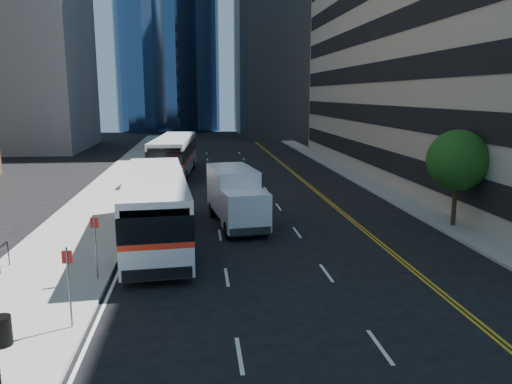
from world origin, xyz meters
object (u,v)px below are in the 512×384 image
bus_front (156,205)px  bus_rear (174,154)px  box_truck (236,196)px  street_tree (458,160)px  trash_can (1,331)px

bus_front → bus_rear: bearing=85.3°
bus_rear → box_truck: (4.08, -17.80, -0.22)m
street_tree → bus_rear: size_ratio=0.39×
street_tree → bus_rear: (-15.60, 19.73, -1.81)m
bus_front → trash_can: size_ratio=15.39×
street_tree → bus_front: street_tree is taller
street_tree → bus_rear: 25.22m
bus_front → box_truck: 4.83m
bus_rear → trash_can: (-3.46, -30.67, -1.26)m
bus_rear → box_truck: bearing=-73.0°
bus_front → trash_can: bus_front is taller
box_truck → bus_rear: bearing=95.0°
bus_front → box_truck: bus_front is taller
trash_can → street_tree: bearing=29.8°
bus_front → bus_rear: (-0.00, 20.38, 0.04)m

